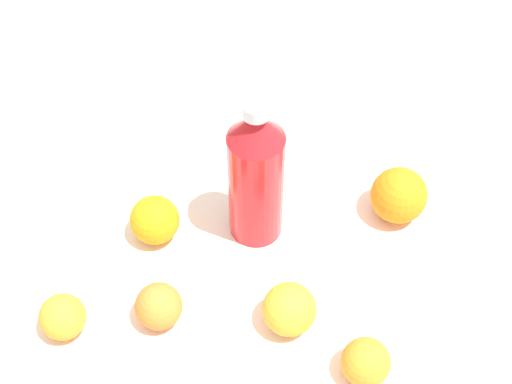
{
  "coord_description": "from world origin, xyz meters",
  "views": [
    {
      "loc": [
        -0.41,
        -0.52,
        0.87
      ],
      "look_at": [
        -0.02,
        -0.03,
        0.08
      ],
      "focal_mm": 52.28,
      "sensor_mm": 36.0,
      "label": 1
    }
  ],
  "objects_px": {
    "folded_napkin": "(41,147)",
    "water_bottle": "(256,175)",
    "orange_1": "(155,220)",
    "orange_4": "(399,195)",
    "orange_5": "(289,309)",
    "orange_3": "(159,306)",
    "orange_2": "(366,362)",
    "orange_0": "(61,315)"
  },
  "relations": [
    {
      "from": "water_bottle",
      "to": "orange_3",
      "type": "xyz_separation_m",
      "value": [
        -0.19,
        -0.04,
        -0.09
      ]
    },
    {
      "from": "orange_3",
      "to": "orange_4",
      "type": "bearing_deg",
      "value": -10.91
    },
    {
      "from": "orange_2",
      "to": "folded_napkin",
      "type": "height_order",
      "value": "orange_2"
    },
    {
      "from": "orange_1",
      "to": "water_bottle",
      "type": "bearing_deg",
      "value": -33.11
    },
    {
      "from": "orange_2",
      "to": "orange_3",
      "type": "height_order",
      "value": "same"
    },
    {
      "from": "orange_1",
      "to": "orange_2",
      "type": "xyz_separation_m",
      "value": [
        0.08,
        -0.34,
        -0.0
      ]
    },
    {
      "from": "orange_0",
      "to": "orange_4",
      "type": "bearing_deg",
      "value": -16.39
    },
    {
      "from": "water_bottle",
      "to": "folded_napkin",
      "type": "xyz_separation_m",
      "value": [
        -0.17,
        0.33,
        -0.11
      ]
    },
    {
      "from": "orange_0",
      "to": "folded_napkin",
      "type": "xyz_separation_m",
      "value": [
        0.13,
        0.3,
        -0.03
      ]
    },
    {
      "from": "orange_5",
      "to": "folded_napkin",
      "type": "height_order",
      "value": "orange_5"
    },
    {
      "from": "orange_3",
      "to": "water_bottle",
      "type": "bearing_deg",
      "value": 11.14
    },
    {
      "from": "orange_2",
      "to": "orange_4",
      "type": "relative_size",
      "value": 0.76
    },
    {
      "from": "orange_0",
      "to": "folded_napkin",
      "type": "relative_size",
      "value": 0.36
    },
    {
      "from": "folded_napkin",
      "to": "water_bottle",
      "type": "bearing_deg",
      "value": -63.07
    },
    {
      "from": "orange_2",
      "to": "orange_4",
      "type": "height_order",
      "value": "orange_4"
    },
    {
      "from": "orange_1",
      "to": "orange_4",
      "type": "distance_m",
      "value": 0.35
    },
    {
      "from": "orange_3",
      "to": "orange_2",
      "type": "bearing_deg",
      "value": -55.5
    },
    {
      "from": "orange_1",
      "to": "orange_2",
      "type": "height_order",
      "value": "orange_1"
    },
    {
      "from": "orange_3",
      "to": "orange_5",
      "type": "xyz_separation_m",
      "value": [
        0.13,
        -0.11,
        0.0
      ]
    },
    {
      "from": "orange_2",
      "to": "orange_5",
      "type": "relative_size",
      "value": 0.88
    },
    {
      "from": "orange_1",
      "to": "orange_4",
      "type": "relative_size",
      "value": 0.86
    },
    {
      "from": "orange_0",
      "to": "water_bottle",
      "type": "bearing_deg",
      "value": -5.81
    },
    {
      "from": "water_bottle",
      "to": "orange_4",
      "type": "height_order",
      "value": "water_bottle"
    },
    {
      "from": "orange_3",
      "to": "orange_1",
      "type": "bearing_deg",
      "value": 58.01
    },
    {
      "from": "orange_3",
      "to": "folded_napkin",
      "type": "xyz_separation_m",
      "value": [
        0.02,
        0.37,
        -0.03
      ]
    },
    {
      "from": "water_bottle",
      "to": "orange_5",
      "type": "relative_size",
      "value": 3.52
    },
    {
      "from": "water_bottle",
      "to": "orange_2",
      "type": "relative_size",
      "value": 4.01
    },
    {
      "from": "orange_3",
      "to": "orange_4",
      "type": "height_order",
      "value": "orange_4"
    },
    {
      "from": "orange_3",
      "to": "folded_napkin",
      "type": "height_order",
      "value": "orange_3"
    },
    {
      "from": "orange_0",
      "to": "folded_napkin",
      "type": "distance_m",
      "value": 0.33
    },
    {
      "from": "water_bottle",
      "to": "orange_2",
      "type": "bearing_deg",
      "value": -87.95
    },
    {
      "from": "orange_2",
      "to": "orange_3",
      "type": "xyz_separation_m",
      "value": [
        -0.15,
        0.22,
        0.0
      ]
    },
    {
      "from": "orange_4",
      "to": "orange_2",
      "type": "bearing_deg",
      "value": -144.16
    },
    {
      "from": "orange_0",
      "to": "orange_3",
      "type": "bearing_deg",
      "value": -33.01
    },
    {
      "from": "water_bottle",
      "to": "orange_4",
      "type": "relative_size",
      "value": 3.04
    },
    {
      "from": "orange_0",
      "to": "folded_napkin",
      "type": "height_order",
      "value": "orange_0"
    },
    {
      "from": "water_bottle",
      "to": "orange_5",
      "type": "bearing_deg",
      "value": -103.27
    },
    {
      "from": "orange_4",
      "to": "orange_3",
      "type": "bearing_deg",
      "value": 169.09
    },
    {
      "from": "water_bottle",
      "to": "orange_1",
      "type": "distance_m",
      "value": 0.16
    },
    {
      "from": "folded_napkin",
      "to": "orange_3",
      "type": "bearing_deg",
      "value": -93.64
    },
    {
      "from": "water_bottle",
      "to": "orange_1",
      "type": "xyz_separation_m",
      "value": [
        -0.12,
        0.08,
        -0.08
      ]
    },
    {
      "from": "orange_1",
      "to": "orange_5",
      "type": "xyz_separation_m",
      "value": [
        0.05,
        -0.23,
        0.0
      ]
    }
  ]
}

